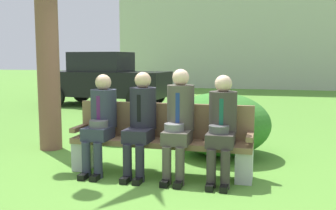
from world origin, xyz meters
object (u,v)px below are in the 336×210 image
(shrub_mid_lawn, at_px, (118,126))
(shrub_near_bench, at_px, (220,124))
(seated_man_centerleft, at_px, (141,118))
(seated_man_leftmost, at_px, (101,118))
(parked_car_near, at_px, (105,79))
(seated_man_centerright, at_px, (179,118))
(park_bench, at_px, (161,140))
(shrub_far_lawn, at_px, (190,116))
(seated_man_rightmost, at_px, (222,123))

(shrub_mid_lawn, bearing_deg, shrub_near_bench, -15.47)
(seated_man_centerleft, distance_m, shrub_near_bench, 1.54)
(seated_man_leftmost, xyz_separation_m, parked_car_near, (-2.87, 6.63, 0.13))
(shrub_near_bench, bearing_deg, seated_man_centerright, -105.58)
(seated_man_leftmost, distance_m, parked_car_near, 7.22)
(park_bench, bearing_deg, seated_man_centerleft, -150.98)
(shrub_mid_lawn, bearing_deg, seated_man_centerleft, -59.55)
(shrub_near_bench, height_order, shrub_mid_lawn, shrub_near_bench)
(seated_man_centerright, bearing_deg, shrub_near_bench, 74.42)
(seated_man_centerleft, relative_size, seated_man_centerright, 0.97)
(parked_car_near, bearing_deg, park_bench, -60.64)
(seated_man_centerleft, xyz_separation_m, shrub_mid_lawn, (-1.05, 1.79, -0.45))
(shrub_near_bench, xyz_separation_m, shrub_far_lawn, (-0.84, 1.91, -0.19))
(seated_man_centerright, bearing_deg, shrub_far_lawn, 98.80)
(seated_man_leftmost, relative_size, shrub_far_lawn, 1.35)
(seated_man_leftmost, bearing_deg, park_bench, 10.05)
(shrub_mid_lawn, bearing_deg, park_bench, -52.30)
(seated_man_centerleft, distance_m, parked_car_near, 7.45)
(seated_man_centerright, bearing_deg, seated_man_leftmost, -179.59)
(shrub_near_bench, bearing_deg, seated_man_centerleft, -123.81)
(seated_man_leftmost, bearing_deg, shrub_mid_lawn, 105.68)
(parked_car_near, bearing_deg, seated_man_centerright, -59.42)
(shrub_far_lawn, bearing_deg, seated_man_leftmost, -99.80)
(seated_man_centerright, bearing_deg, shrub_mid_lawn, 130.79)
(seated_man_rightmost, relative_size, shrub_far_lawn, 1.36)
(shrub_near_bench, relative_size, shrub_far_lawn, 1.64)
(seated_man_leftmost, bearing_deg, seated_man_centerright, 0.41)
(seated_man_centerleft, bearing_deg, seated_man_centerright, -0.22)
(seated_man_centerright, height_order, seated_man_rightmost, seated_man_centerright)
(shrub_mid_lawn, height_order, shrub_far_lawn, shrub_far_lawn)
(seated_man_leftmost, height_order, seated_man_rightmost, seated_man_rightmost)
(shrub_mid_lawn, distance_m, parked_car_near, 5.41)
(seated_man_centerright, distance_m, parked_car_near, 7.69)
(park_bench, bearing_deg, seated_man_leftmost, -169.95)
(park_bench, xyz_separation_m, shrub_mid_lawn, (-1.28, 1.66, -0.15))
(seated_man_rightmost, relative_size, parked_car_near, 0.32)
(seated_man_centerleft, bearing_deg, park_bench, 29.02)
(seated_man_leftmost, distance_m, seated_man_centerleft, 0.55)
(seated_man_leftmost, relative_size, seated_man_rightmost, 0.99)
(seated_man_leftmost, bearing_deg, seated_man_centerleft, 0.98)
(seated_man_centerright, relative_size, shrub_mid_lawn, 1.49)
(seated_man_centerleft, distance_m, seated_man_rightmost, 1.02)
(park_bench, height_order, seated_man_leftmost, seated_man_leftmost)
(seated_man_centerleft, bearing_deg, seated_man_leftmost, -179.02)
(shrub_mid_lawn, relative_size, parked_car_near, 0.23)
(seated_man_leftmost, relative_size, parked_car_near, 0.32)
(shrub_far_lawn, bearing_deg, shrub_mid_lawn, -127.32)
(seated_man_rightmost, height_order, shrub_mid_lawn, seated_man_rightmost)
(seated_man_rightmost, bearing_deg, shrub_near_bench, 97.89)
(shrub_far_lawn, bearing_deg, seated_man_centerright, -81.20)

